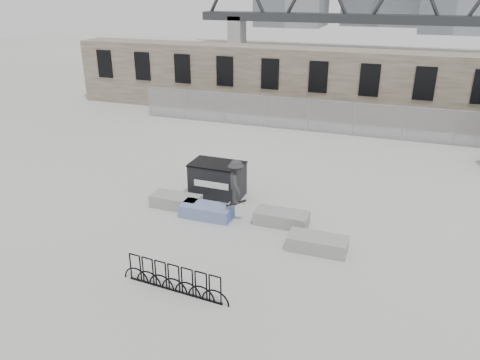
% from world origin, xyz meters
% --- Properties ---
extents(ground, '(120.00, 120.00, 0.00)m').
position_xyz_m(ground, '(0.00, 0.00, 0.00)').
color(ground, beige).
rests_on(ground, ground).
extents(stone_wall, '(36.00, 2.58, 4.50)m').
position_xyz_m(stone_wall, '(0.00, 16.24, 2.26)').
color(stone_wall, '#66594B').
rests_on(stone_wall, ground).
extents(chainlink_fence, '(22.06, 0.06, 2.02)m').
position_xyz_m(chainlink_fence, '(-0.00, 12.50, 1.04)').
color(chainlink_fence, gray).
rests_on(chainlink_fence, ground).
extents(planter_far_left, '(2.00, 0.90, 0.51)m').
position_xyz_m(planter_far_left, '(-2.83, 0.22, 0.28)').
color(planter_far_left, gray).
rests_on(planter_far_left, ground).
extents(planter_center_left, '(2.00, 0.90, 0.51)m').
position_xyz_m(planter_center_left, '(-1.30, -0.19, 0.28)').
color(planter_center_left, '#3956AC').
rests_on(planter_center_left, ground).
extents(planter_center_right, '(2.00, 0.90, 0.51)m').
position_xyz_m(planter_center_right, '(1.59, 0.22, 0.28)').
color(planter_center_right, gray).
rests_on(planter_center_right, ground).
extents(planter_offset, '(2.00, 0.90, 0.51)m').
position_xyz_m(planter_offset, '(3.21, -1.19, 0.28)').
color(planter_offset, gray).
rests_on(planter_offset, ground).
extents(dumpster, '(2.26, 1.40, 1.47)m').
position_xyz_m(dumpster, '(-1.66, 1.83, 0.74)').
color(dumpster, black).
rests_on(dumpster, ground).
extents(bike_rack, '(3.58, 0.35, 0.90)m').
position_xyz_m(bike_rack, '(-0.30, -4.90, 0.44)').
color(bike_rack, black).
rests_on(bike_rack, ground).
extents(truss_bridge, '(70.00, 3.00, 9.80)m').
position_xyz_m(truss_bridge, '(10.00, 55.00, 4.13)').
color(truss_bridge, '#2D3033').
rests_on(truss_bridge, ground).
extents(skateboarder, '(1.06, 1.25, 1.87)m').
position_xyz_m(skateboarder, '(-0.09, -0.17, 1.65)').
color(skateboarder, '#2F2E31').
rests_on(skateboarder, ground).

